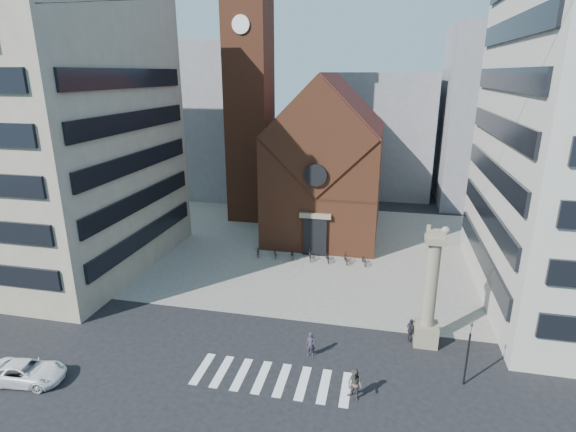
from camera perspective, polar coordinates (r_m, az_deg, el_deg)
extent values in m
plane|color=black|center=(31.86, -1.67, -16.59)|extent=(120.00, 120.00, 0.00)
cube|color=gray|center=(48.41, 3.80, -4.04)|extent=(46.00, 30.00, 0.05)
cube|color=brown|center=(52.29, 4.94, 4.47)|extent=(12.00, 16.00, 12.00)
cube|color=maroon|center=(51.65, 5.18, 11.06)|extent=(12.00, 15.40, 12.00)
cube|color=brown|center=(43.44, 3.72, 9.83)|extent=(11.76, 0.50, 11.76)
cylinder|color=black|center=(43.63, 3.54, 5.19)|extent=(2.20, 0.30, 2.20)
cube|color=black|center=(45.71, 3.44, -2.72)|extent=(2.40, 0.30, 4.00)
cube|color=gray|center=(44.92, 3.48, 0.01)|extent=(3.20, 0.40, 0.50)
cube|color=brown|center=(56.06, -4.90, 14.67)|extent=(5.00, 5.00, 30.00)
cylinder|color=white|center=(53.73, -6.02, 23.05)|extent=(2.00, 0.20, 2.00)
cube|color=tan|center=(47.07, -28.54, 9.59)|extent=(18.00, 20.00, 26.00)
cube|color=gray|center=(70.99, -9.79, 11.88)|extent=(16.00, 14.00, 22.00)
cube|color=gray|center=(71.05, 12.09, 10.13)|extent=(14.00, 12.00, 18.00)
cube|color=gray|center=(69.49, 25.76, 11.12)|extent=(16.00, 14.00, 24.00)
cube|color=gray|center=(33.47, 17.06, -14.08)|extent=(1.60, 1.60, 1.50)
cylinder|color=gray|center=(31.70, 17.67, -8.29)|extent=(0.90, 0.90, 6.00)
cube|color=gray|center=(30.48, 18.23, -2.87)|extent=(1.30, 1.30, 0.40)
cube|color=gray|center=(30.35, 18.30, -2.16)|extent=(1.20, 0.50, 0.55)
sphere|color=gray|center=(30.33, 19.38, -1.78)|extent=(0.56, 0.56, 0.56)
cube|color=gray|center=(30.16, 17.43, -1.39)|extent=(0.25, 0.15, 0.35)
cylinder|color=black|center=(29.88, 21.76, -16.56)|extent=(0.12, 0.12, 3.50)
imported|color=black|center=(28.77, 22.25, -12.99)|extent=(0.13, 0.16, 0.80)
imported|color=white|center=(32.92, -30.36, -16.74)|extent=(4.90, 2.73, 1.29)
imported|color=#312A3A|center=(30.82, 2.92, -15.99)|extent=(0.66, 0.47, 1.72)
imported|color=#4C443D|center=(27.62, 8.46, -20.46)|extent=(1.18, 1.11, 1.94)
imported|color=#26252C|center=(33.32, 15.32, -13.83)|extent=(0.80, 1.10, 1.73)
imported|color=black|center=(46.20, -3.82, -4.47)|extent=(1.08, 1.90, 0.94)
imported|color=black|center=(45.74, -1.65, -4.60)|extent=(0.94, 1.81, 1.05)
imported|color=black|center=(45.39, 0.56, -4.85)|extent=(1.08, 1.90, 0.94)
imported|color=black|center=(45.06, 2.80, -4.97)|extent=(0.94, 1.81, 1.05)
imported|color=black|center=(44.85, 5.07, -5.21)|extent=(1.08, 1.90, 0.94)
imported|color=black|center=(44.66, 7.37, -5.32)|extent=(0.94, 1.81, 1.05)
imported|color=black|center=(44.59, 9.68, -5.54)|extent=(1.08, 1.90, 0.94)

